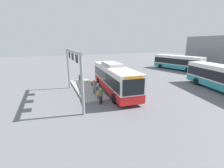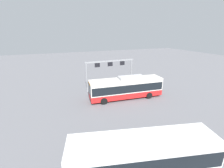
% 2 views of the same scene
% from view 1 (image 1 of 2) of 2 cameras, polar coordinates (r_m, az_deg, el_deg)
% --- Properties ---
extents(ground_plane, '(120.00, 120.00, 0.00)m').
position_cam_1_polar(ground_plane, '(19.25, 0.72, -2.62)').
color(ground_plane, slate).
extents(platform_curb, '(10.00, 2.80, 0.16)m').
position_cam_1_polar(platform_curb, '(20.37, -9.58, -1.59)').
color(platform_curb, '#9E9E99').
rests_on(platform_curb, ground).
extents(bus_main, '(11.41, 3.54, 3.46)m').
position_cam_1_polar(bus_main, '(18.78, 0.73, 2.66)').
color(bus_main, red).
rests_on(bus_main, ground).
extents(bus_background_left, '(10.57, 4.84, 3.10)m').
position_cam_1_polar(bus_background_left, '(23.46, 35.89, 2.20)').
color(bus_background_left, teal).
rests_on(bus_background_left, ground).
extents(bus_background_right, '(11.01, 4.77, 3.10)m').
position_cam_1_polar(bus_background_right, '(37.16, 23.18, 7.63)').
color(bus_background_right, teal).
rests_on(bus_background_right, ground).
extents(person_boarding, '(0.49, 0.60, 1.67)m').
position_cam_1_polar(person_boarding, '(16.02, -5.32, -2.45)').
color(person_boarding, '#476B4C').
rests_on(person_boarding, platform_curb).
extents(person_waiting_near, '(0.35, 0.53, 1.67)m').
position_cam_1_polar(person_waiting_near, '(15.04, -4.29, -4.25)').
color(person_waiting_near, black).
rests_on(person_waiting_near, ground).
extents(person_waiting_mid, '(0.39, 0.56, 1.67)m').
position_cam_1_polar(person_waiting_mid, '(17.69, -6.74, -0.78)').
color(person_waiting_mid, '#476B4C').
rests_on(person_waiting_mid, platform_curb).
extents(platform_sign_gantry, '(8.89, 0.24, 5.20)m').
position_cam_1_polar(platform_sign_gantry, '(16.41, -14.31, 7.18)').
color(platform_sign_gantry, gray).
rests_on(platform_sign_gantry, ground).
extents(trash_bin, '(0.52, 0.52, 0.90)m').
position_cam_1_polar(trash_bin, '(24.34, -11.64, 2.35)').
color(trash_bin, '#2D5133').
rests_on(trash_bin, platform_curb).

